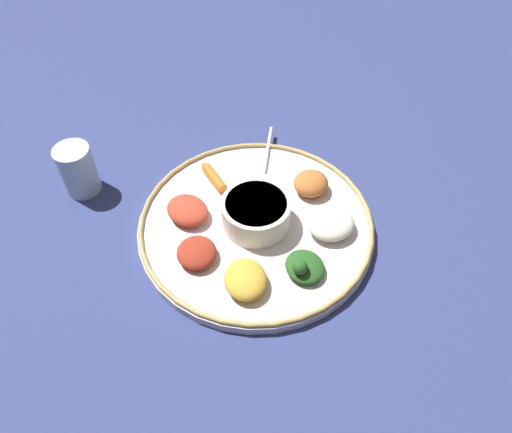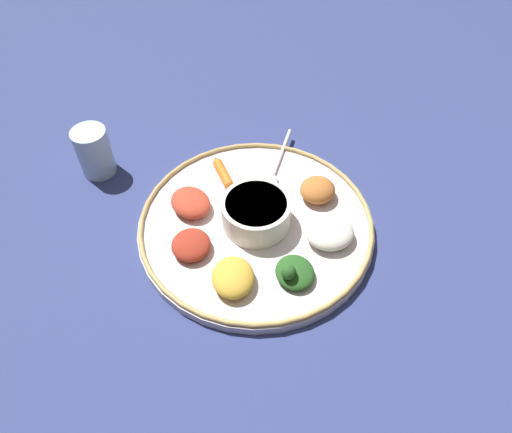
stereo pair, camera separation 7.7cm
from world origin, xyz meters
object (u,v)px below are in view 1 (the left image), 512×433
at_px(greens_pile, 304,267).
at_px(carrot_near_spoon, 213,176).
at_px(spoon, 265,166).
at_px(center_bowl, 256,212).
at_px(drinking_glass, 79,172).

xyz_separation_m(greens_pile, carrot_near_spoon, (-0.02, -0.24, -0.01)).
height_order(greens_pile, carrot_near_spoon, greens_pile).
bearing_deg(spoon, greens_pile, 61.91).
xyz_separation_m(center_bowl, greens_pile, (0.01, 0.12, -0.01)).
distance_m(greens_pile, carrot_near_spoon, 0.24).
bearing_deg(carrot_near_spoon, greens_pile, 85.22).
relative_size(greens_pile, carrot_near_spoon, 0.96).
bearing_deg(drinking_glass, spoon, 144.76).
distance_m(spoon, carrot_near_spoon, 0.10).
relative_size(center_bowl, greens_pile, 1.45).
bearing_deg(spoon, center_bowl, 41.05).
distance_m(carrot_near_spoon, drinking_glass, 0.23).
bearing_deg(center_bowl, carrot_near_spoon, -94.29).
height_order(center_bowl, spoon, center_bowl).
xyz_separation_m(center_bowl, carrot_near_spoon, (-0.01, -0.12, -0.02)).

